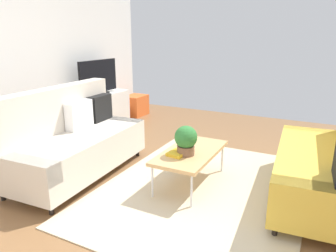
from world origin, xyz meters
TOP-DOWN VIEW (x-y plane):
  - ground_plane at (0.00, 0.00)m, footprint 7.68×7.68m
  - wall_far at (0.00, 2.80)m, footprint 6.40×0.12m
  - area_rug at (0.12, -0.26)m, footprint 2.90×2.20m
  - couch_beige at (-0.21, 1.36)m, footprint 1.94×0.94m
  - couch_green at (0.47, -1.48)m, footprint 1.96×0.98m
  - coffee_table at (0.17, -0.06)m, footprint 1.10×0.56m
  - tv_console at (1.61, 2.46)m, footprint 1.40×0.44m
  - tv at (1.61, 2.44)m, footprint 1.00×0.20m
  - storage_trunk at (2.71, 2.36)m, footprint 0.52×0.40m
  - potted_plant at (0.04, -0.06)m, footprint 0.26×0.26m
  - table_book_0 at (0.00, 0.02)m, footprint 0.26×0.21m
  - vase_0 at (1.03, 2.51)m, footprint 0.14×0.14m
  - bottle_0 at (1.23, 2.42)m, footprint 0.06×0.06m

SIDE VIEW (x-z plane):
  - ground_plane at x=0.00m, z-range 0.00..0.00m
  - area_rug at x=0.12m, z-range 0.00..0.01m
  - storage_trunk at x=2.71m, z-range 0.00..0.44m
  - tv_console at x=1.61m, z-range 0.00..0.64m
  - coffee_table at x=0.17m, z-range 0.18..0.60m
  - table_book_0 at x=0.00m, z-range 0.42..0.46m
  - couch_green at x=0.47m, z-range -0.11..0.99m
  - couch_beige at x=-0.21m, z-range -0.10..1.00m
  - potted_plant at x=0.04m, z-range 0.43..0.77m
  - vase_0 at x=1.03m, z-range 0.64..0.82m
  - bottle_0 at x=1.23m, z-range 0.64..0.85m
  - tv at x=1.61m, z-range 0.63..1.27m
  - wall_far at x=0.00m, z-range 0.00..2.90m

